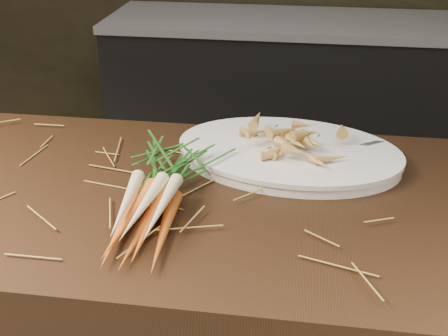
% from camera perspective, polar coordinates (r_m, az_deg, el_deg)
% --- Properties ---
extents(back_counter, '(1.82, 0.62, 0.84)m').
position_cam_1_polar(back_counter, '(3.06, 6.06, 7.21)').
color(back_counter, black).
rests_on(back_counter, ground).
extents(straw_bedding, '(1.40, 0.60, 0.02)m').
position_cam_1_polar(straw_bedding, '(1.21, -11.83, -1.41)').
color(straw_bedding, olive).
rests_on(straw_bedding, main_counter).
extents(root_veg_bunch, '(0.16, 0.46, 0.08)m').
position_cam_1_polar(root_veg_bunch, '(1.12, -6.41, -1.53)').
color(root_veg_bunch, '#BF5C1E').
rests_on(root_veg_bunch, main_counter).
extents(serving_platter, '(0.55, 0.41, 0.03)m').
position_cam_1_polar(serving_platter, '(1.29, 6.54, 1.33)').
color(serving_platter, white).
rests_on(serving_platter, main_counter).
extents(roasted_veg_heap, '(0.27, 0.21, 0.06)m').
position_cam_1_polar(roasted_veg_heap, '(1.28, 6.64, 3.01)').
color(roasted_veg_heap, olive).
rests_on(roasted_veg_heap, serving_platter).
extents(serving_fork, '(0.17, 0.12, 0.00)m').
position_cam_1_polar(serving_fork, '(1.25, 14.53, 0.48)').
color(serving_fork, silver).
rests_on(serving_fork, serving_platter).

